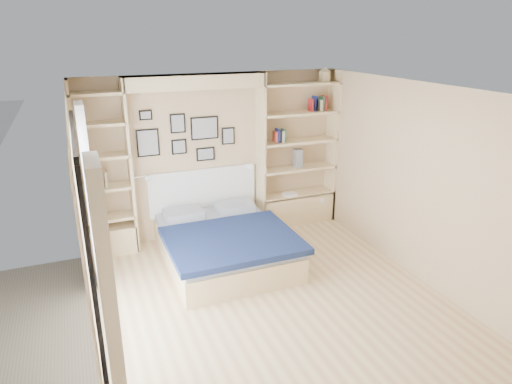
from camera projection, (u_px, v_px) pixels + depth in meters
name	position (u px, v px, depth m)	size (l,w,h in m)	color
ground	(273.00, 301.00, 5.49)	(4.50, 4.50, 0.00)	beige
room_shell	(204.00, 183.00, 6.32)	(4.50, 4.50, 4.50)	tan
bed	(224.00, 243.00, 6.38)	(1.70, 2.09, 1.07)	beige
photo_gallery	(185.00, 136.00, 6.74)	(1.48, 0.02, 0.82)	black
reading_lamps	(200.00, 172.00, 6.76)	(1.92, 0.12, 0.15)	silver
shelf_decor	(286.00, 124.00, 7.12)	(3.59, 0.23, 2.03)	#AE422C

